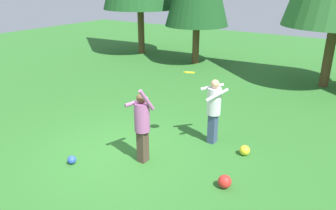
# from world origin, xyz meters

# --- Properties ---
(ground_plane) EXTENTS (40.00, 40.00, 0.00)m
(ground_plane) POSITION_xyz_m (0.00, 0.00, 0.00)
(ground_plane) COLOR #2D6B28
(person_thrower) EXTENTS (0.61, 0.60, 1.79)m
(person_thrower) POSITION_xyz_m (0.62, 0.05, 0.97)
(person_thrower) COLOR #4C382D
(person_thrower) RESTS_ON ground_plane
(person_catcher) EXTENTS (0.74, 0.74, 1.65)m
(person_catcher) POSITION_xyz_m (1.51, 1.74, 0.98)
(person_catcher) COLOR #38476B
(person_catcher) RESTS_ON ground_plane
(frisbee) EXTENTS (0.36, 0.36, 0.08)m
(frisbee) POSITION_xyz_m (1.05, 1.30, 1.86)
(frisbee) COLOR yellow
(ball_red) EXTENTS (0.27, 0.27, 0.27)m
(ball_red) POSITION_xyz_m (2.59, 0.13, 0.14)
(ball_red) COLOR red
(ball_red) RESTS_ON ground_plane
(ball_blue) EXTENTS (0.19, 0.19, 0.19)m
(ball_blue) POSITION_xyz_m (-0.63, -0.94, 0.10)
(ball_blue) COLOR blue
(ball_blue) RESTS_ON ground_plane
(ball_yellow) EXTENTS (0.24, 0.24, 0.24)m
(ball_yellow) POSITION_xyz_m (2.44, 1.58, 0.12)
(ball_yellow) COLOR yellow
(ball_yellow) RESTS_ON ground_plane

